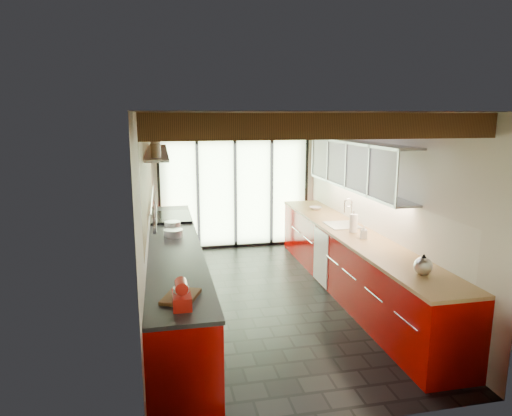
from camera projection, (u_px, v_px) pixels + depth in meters
name	position (u px, v px, depth m)	size (l,w,h in m)	color
ground	(267.00, 299.00, 6.50)	(5.50, 5.50, 0.00)	black
room_shell	(267.00, 184.00, 6.17)	(5.50, 5.50, 5.50)	silver
ceiling_beams	(261.00, 123.00, 6.37)	(3.14, 5.06, 4.90)	#593316
glass_door	(235.00, 164.00, 8.75)	(2.95, 0.10, 2.90)	#C6EAAD
left_counter	(175.00, 275.00, 6.15)	(0.68, 5.00, 0.92)	#9C0400
range_stove	(172.00, 245.00, 7.54)	(0.66, 0.90, 0.97)	silver
right_counter	(352.00, 262.00, 6.66)	(0.68, 5.00, 0.92)	#9C0400
sink_assembly	(343.00, 223.00, 6.95)	(0.45, 0.52, 0.43)	silver
upper_cabinets_right	(357.00, 165.00, 6.70)	(0.34, 3.00, 3.00)	silver
left_wall_fixtures	(156.00, 171.00, 6.01)	(0.28, 2.60, 0.96)	silver
stand_mixer	(182.00, 296.00, 3.99)	(0.16, 0.28, 0.26)	red
pot_large	(173.00, 226.00, 6.59)	(0.23, 0.23, 0.15)	silver
pot_small	(173.00, 233.00, 6.31)	(0.27, 0.27, 0.10)	silver
cutting_board	(181.00, 297.00, 4.18)	(0.28, 0.39, 0.03)	brown
kettle	(423.00, 265.00, 4.81)	(0.24, 0.26, 0.23)	silver
paper_towel	(354.00, 223.00, 6.52)	(0.15, 0.15, 0.31)	white
soap_bottle	(364.00, 232.00, 6.20)	(0.08, 0.09, 0.19)	silver
bowl	(315.00, 208.00, 8.12)	(0.21, 0.21, 0.05)	silver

